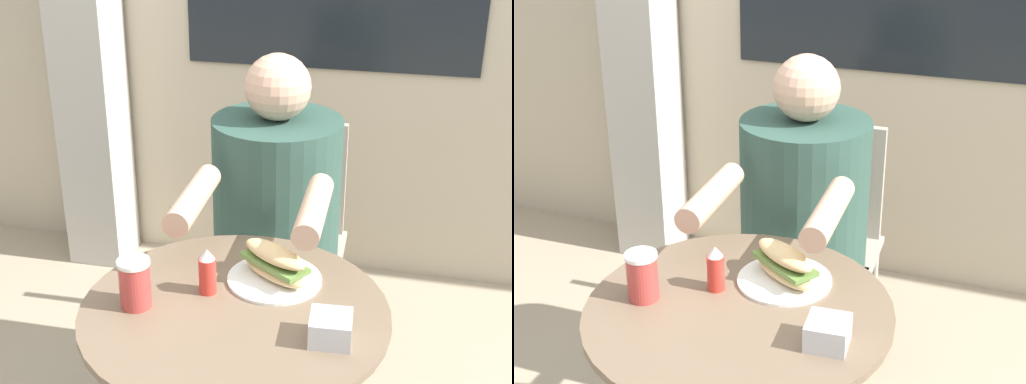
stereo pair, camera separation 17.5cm
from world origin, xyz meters
The scene contains 7 objects.
cafe_table centered at (0.00, 0.00, 0.55)m, with size 0.72×0.72×0.75m.
diner_chair centered at (-0.03, 0.92, 0.52)m, with size 0.39×0.39×0.87m.
seated_diner centered at (-0.03, 0.57, 0.51)m, with size 0.40×0.71×1.20m.
sandwich_on_plate centered at (0.06, 0.14, 0.79)m, with size 0.23×0.23×0.09m.
drink_cup centered at (-0.22, -0.04, 0.81)m, with size 0.08×0.08×0.12m.
napkin_box centered at (0.23, -0.07, 0.78)m, with size 0.10×0.10×0.06m.
condiment_bottle centered at (-0.08, 0.05, 0.81)m, with size 0.04×0.04×0.12m.
Camera 2 is at (0.54, -1.29, 1.67)m, focal length 50.00 mm.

